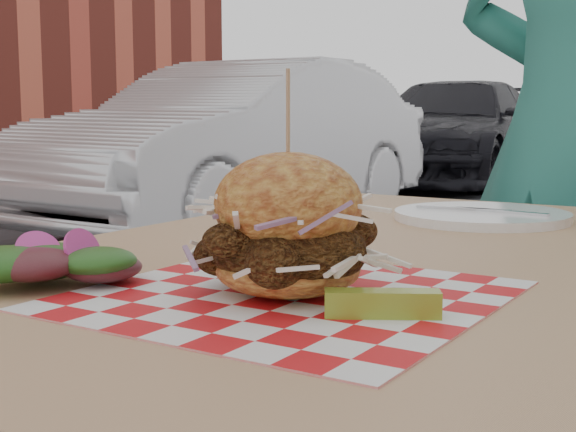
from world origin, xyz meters
name	(u,v)px	position (x,y,z in m)	size (l,w,h in m)	color
car_white	(240,143)	(-3.60, 4.05, 0.66)	(1.39, 3.98, 1.31)	silver
car_dark	(454,131)	(-3.60, 8.69, 0.65)	(1.81, 4.45, 1.29)	black
patio_table	(386,317)	(-0.30, -0.22, 0.67)	(0.80, 1.20, 0.75)	tan
paper_liner	(288,295)	(-0.28, -0.48, 0.75)	(0.36, 0.36, 0.00)	red
sandwich	(288,233)	(-0.28, -0.48, 0.81)	(0.18, 0.18, 0.21)	gold
pickle_spear	(382,304)	(-0.17, -0.50, 0.76)	(0.10, 0.02, 0.02)	olive
side_salad	(57,272)	(-0.49, -0.56, 0.76)	(0.14, 0.13, 0.05)	#3F1419
place_setting	(482,216)	(-0.30, 0.12, 0.76)	(0.27, 0.27, 0.02)	white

